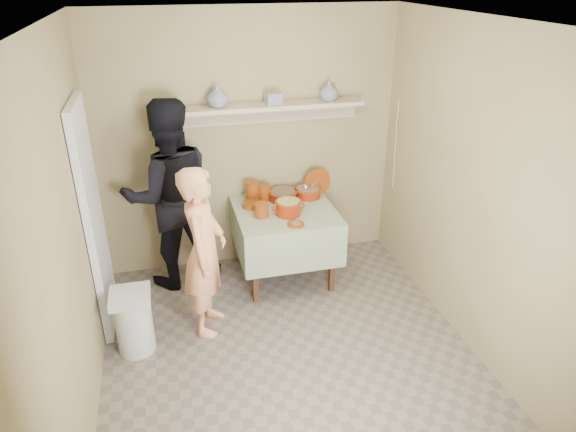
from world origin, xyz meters
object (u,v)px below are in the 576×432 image
object	(u,v)px
person_helper	(170,196)
trash_bin	(134,321)
person_cook	(204,252)
serving_table	(285,220)
cazuela_rice	(288,206)

from	to	relation	value
person_helper	trash_bin	xyz separation A→B (m)	(-0.40, -1.02, -0.65)
person_cook	serving_table	bearing A→B (deg)	-36.36
person_cook	trash_bin	distance (m)	0.80
serving_table	cazuela_rice	distance (m)	0.24
person_cook	cazuela_rice	world-z (taller)	person_cook
cazuela_rice	serving_table	bearing A→B (deg)	92.27
person_cook	cazuela_rice	size ratio (longest dim) A/B	4.59
person_cook	person_helper	xyz separation A→B (m)	(-0.23, 0.85, 0.18)
trash_bin	person_helper	bearing A→B (deg)	68.62
person_helper	cazuela_rice	size ratio (longest dim) A/B	5.67
trash_bin	person_cook	bearing A→B (deg)	15.23
serving_table	trash_bin	xyz separation A→B (m)	(-1.47, -0.81, -0.36)
person_cook	serving_table	world-z (taller)	person_cook
person_cook	cazuela_rice	bearing A→B (deg)	-42.20
cazuela_rice	trash_bin	size ratio (longest dim) A/B	0.59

